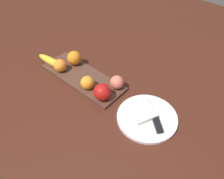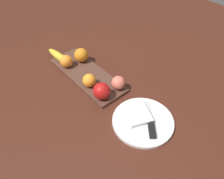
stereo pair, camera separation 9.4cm
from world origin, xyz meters
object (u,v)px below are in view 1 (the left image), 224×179
(orange_near_apple, at_px, (60,65))
(dinner_plate, at_px, (147,118))
(apple, at_px, (102,92))
(fruit_tray, at_px, (83,77))
(peach, at_px, (117,82))
(knife, at_px, (156,120))
(orange_near_banana, at_px, (87,83))
(banana, at_px, (52,62))
(folded_napkin, at_px, (141,111))
(orange_center, at_px, (74,58))

(orange_near_apple, height_order, dinner_plate, orange_near_apple)
(dinner_plate, bearing_deg, apple, 12.02)
(fruit_tray, relative_size, orange_near_apple, 6.94)
(peach, bearing_deg, knife, 169.35)
(orange_near_apple, distance_m, orange_near_banana, 0.19)
(peach, relative_size, dinner_plate, 0.25)
(banana, xyz_separation_m, knife, (-0.58, -0.04, -0.02))
(apple, relative_size, orange_near_apple, 1.20)
(fruit_tray, height_order, orange_near_banana, orange_near_banana)
(fruit_tray, height_order, folded_napkin, folded_napkin)
(fruit_tray, height_order, knife, knife)
(dinner_plate, bearing_deg, fruit_tray, 0.00)
(knife, bearing_deg, orange_center, 37.02)
(orange_near_banana, bearing_deg, orange_near_apple, 0.48)
(fruit_tray, height_order, dinner_plate, same)
(peach, bearing_deg, dinner_plate, 166.38)
(folded_napkin, bearing_deg, orange_near_apple, 5.14)
(orange_center, height_order, peach, orange_center)
(apple, distance_m, peach, 0.09)
(orange_center, xyz_separation_m, knife, (-0.51, 0.04, -0.03))
(dinner_plate, xyz_separation_m, knife, (-0.04, -0.00, 0.01))
(fruit_tray, height_order, apple, apple)
(orange_center, height_order, folded_napkin, orange_center)
(orange_near_banana, bearing_deg, peach, -138.02)
(fruit_tray, height_order, orange_near_apple, orange_near_apple)
(banana, relative_size, orange_center, 2.72)
(banana, height_order, peach, peach)
(orange_center, bearing_deg, knife, 175.75)
(orange_near_apple, xyz_separation_m, dinner_plate, (-0.48, -0.04, -0.04))
(banana, xyz_separation_m, dinner_plate, (-0.55, -0.04, -0.03))
(orange_center, bearing_deg, folded_napkin, 174.61)
(banana, height_order, knife, banana)
(peach, height_order, folded_napkin, peach)
(orange_near_apple, xyz_separation_m, folded_napkin, (-0.45, -0.04, -0.02))
(apple, height_order, knife, apple)
(orange_center, distance_m, knife, 0.51)
(apple, xyz_separation_m, orange_near_banana, (0.09, -0.00, -0.01))
(apple, bearing_deg, orange_center, -17.56)
(banana, height_order, orange_near_apple, orange_near_apple)
(fruit_tray, distance_m, orange_near_banana, 0.09)
(orange_near_apple, distance_m, folded_napkin, 0.45)
(apple, bearing_deg, folded_napkin, -165.95)
(banana, bearing_deg, orange_center, -137.24)
(fruit_tray, bearing_deg, orange_near_banana, 152.71)
(folded_napkin, xyz_separation_m, knife, (-0.07, -0.00, -0.00))
(apple, bearing_deg, fruit_tray, -14.33)
(orange_near_banana, relative_size, peach, 0.99)
(orange_near_banana, xyz_separation_m, folded_napkin, (-0.27, -0.04, -0.02))
(apple, distance_m, knife, 0.25)
(orange_near_apple, xyz_separation_m, orange_center, (-0.01, -0.08, 0.00))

